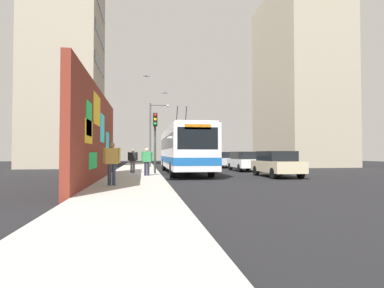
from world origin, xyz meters
TOP-DOWN VIEW (x-y plane):
  - ground_plane at (0.00, 0.00)m, footprint 80.00×80.00m
  - sidewalk_slab at (0.00, 1.60)m, footprint 48.00×3.20m
  - graffiti_wall at (-4.44, 3.35)m, footprint 13.15×0.32m
  - building_far_left at (13.87, 9.20)m, footprint 8.49×7.01m
  - building_far_right at (14.12, -17.00)m, footprint 12.05×7.21m
  - city_bus at (1.92, -1.80)m, footprint 11.87×2.64m
  - parked_car_champagne at (-2.26, -7.00)m, footprint 4.25×1.85m
  - parked_car_white at (4.17, -7.00)m, footprint 4.09×1.76m
  - parked_car_silver at (10.54, -7.00)m, footprint 4.63×1.75m
  - pedestrian_at_curb at (-1.99, 0.88)m, footprint 0.22×0.65m
  - pedestrian_midblock at (0.59, 1.78)m, footprint 0.22×0.65m
  - pedestrian_near_wall at (-7.44, 2.35)m, footprint 0.24×0.70m
  - traffic_light at (-0.39, 0.35)m, footprint 0.49×0.28m
  - street_lamp at (9.86, 0.21)m, footprint 0.44×1.94m
  - flying_pigeons at (4.94, 0.14)m, footprint 0.96×2.02m
  - curbside_puddle at (-2.94, -0.60)m, footprint 1.44×1.44m

SIDE VIEW (x-z plane):
  - ground_plane at x=0.00m, z-range 0.00..0.00m
  - curbside_puddle at x=-2.94m, z-range 0.00..0.00m
  - sidewalk_slab at x=0.00m, z-range 0.00..0.15m
  - parked_car_white at x=4.17m, z-range 0.04..1.62m
  - parked_car_champagne at x=-2.26m, z-range 0.04..1.62m
  - parked_car_silver at x=10.54m, z-range 0.04..1.62m
  - pedestrian_midblock at x=0.59m, z-range 0.28..1.86m
  - pedestrian_at_curb at x=-1.99m, z-range 0.28..1.89m
  - pedestrian_near_wall at x=-7.44m, z-range 0.31..2.07m
  - city_bus at x=1.92m, z-range -0.71..4.32m
  - graffiti_wall at x=-4.44m, z-range 0.00..4.58m
  - traffic_light at x=-0.39m, z-range 0.83..4.72m
  - street_lamp at x=9.86m, z-range 0.65..6.73m
  - flying_pigeons at x=4.94m, z-range 6.20..7.79m
  - building_far_right at x=14.12m, z-range 0.00..20.09m
  - building_far_left at x=13.87m, z-range 0.00..20.69m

